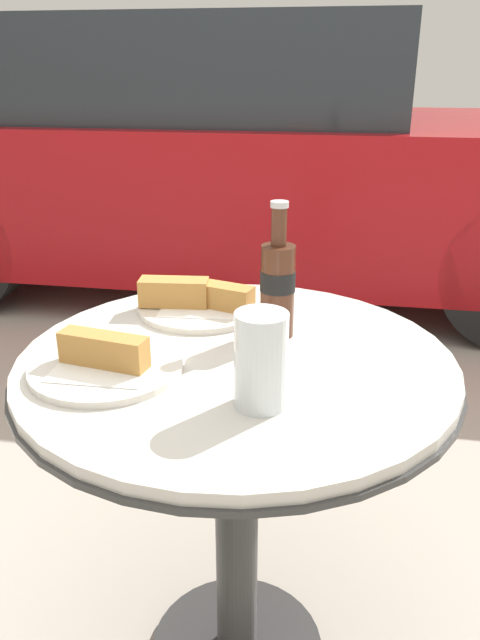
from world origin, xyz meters
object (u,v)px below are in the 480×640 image
object	(u,v)px
bistro_table	(236,431)
drinking_glass	(261,364)
lunch_plate_far	(199,302)
cola_bottle_left	(278,285)
lunch_plate_near	(106,363)
parked_car	(239,162)

from	to	relation	value
bistro_table	drinking_glass	distance (m)	0.27
drinking_glass	lunch_plate_far	distance (m)	0.38
drinking_glass	lunch_plate_far	xyz separation A→B (m)	(-0.17, 0.34, -0.04)
cola_bottle_left	lunch_plate_near	distance (m)	0.33
lunch_plate_far	lunch_plate_near	bearing A→B (deg)	-106.94
bistro_table	parked_car	bearing A→B (deg)	99.90
bistro_table	lunch_plate_near	bearing A→B (deg)	-154.64
lunch_plate_far	parked_car	size ratio (longest dim) A/B	0.06
parked_car	lunch_plate_far	bearing A→B (deg)	-81.95
bistro_table	cola_bottle_left	size ratio (longest dim) A/B	3.07
cola_bottle_left	lunch_plate_near	bearing A→B (deg)	-142.50
cola_bottle_left	parked_car	distance (m)	2.45
parked_car	lunch_plate_near	bearing A→B (deg)	-84.67
drinking_glass	bistro_table	bearing A→B (deg)	112.27
bistro_table	lunch_plate_far	size ratio (longest dim) A/B	2.97
drinking_glass	lunch_plate_near	size ratio (longest dim) A/B	0.58
lunch_plate_far	parked_car	distance (m)	2.33
bistro_table	lunch_plate_near	xyz separation A→B (m)	(-0.19, -0.09, 0.16)
bistro_table	lunch_plate_far	bearing A→B (deg)	120.29
bistro_table	lunch_plate_far	xyz separation A→B (m)	(-0.11, 0.19, 0.17)
cola_bottle_left	bistro_table	bearing A→B (deg)	-119.30
bistro_table	lunch_plate_far	world-z (taller)	lunch_plate_far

